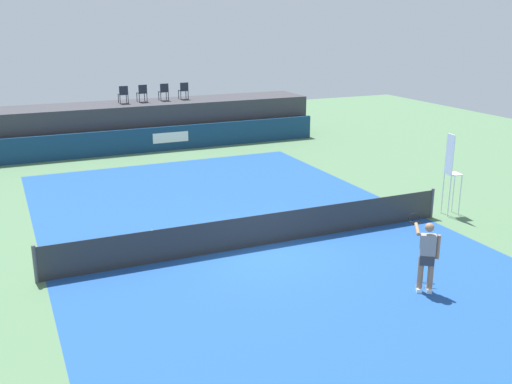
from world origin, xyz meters
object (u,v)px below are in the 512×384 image
Objects in this scene: spectator_chair_center at (164,91)px; spectator_chair_right at (184,90)px; umpire_chair at (451,169)px; tennis_player at (427,254)px; spectator_chair_far_left at (123,94)px; tennis_ball at (152,231)px; spectator_chair_left at (142,92)px; net_post_far at (432,203)px; net_post_near at (35,264)px.

spectator_chair_center is 1.09m from spectator_chair_right.
tennis_player is (-4.48, -4.33, -0.63)m from umpire_chair.
spectator_chair_center is 16.39m from umpire_chair.
spectator_chair_far_left is at bearing 116.53° from umpire_chair.
tennis_ball is at bearing -111.52° from spectator_chair_right.
spectator_chair_left is 0.50× the size of tennis_player.
spectator_chair_far_left is 3.24m from spectator_chair_right.
umpire_chair is (6.60, -15.34, -1.11)m from spectator_chair_left.
spectator_chair_far_left is at bearing 99.02° from tennis_player.
umpire_chair is 40.59× the size of tennis_ball.
spectator_chair_left is 19.86m from tennis_player.
umpire_chair is 1.28m from net_post_far.
spectator_chair_far_left reaches higher than umpire_chair.
spectator_chair_far_left is 1.00× the size of spectator_chair_center.
spectator_chair_center reaches higher than umpire_chair.
tennis_player is at bearing -131.36° from net_post_far.
net_post_far is at bearing 48.64° from tennis_player.
spectator_chair_far_left is 13.06× the size of tennis_ball.
spectator_chair_far_left and spectator_chair_right have the same top height.
tennis_ball is at bearing 164.90° from net_post_far.
spectator_chair_left is (0.99, 0.15, 0.00)m from spectator_chair_far_left.
spectator_chair_left is 13.06× the size of tennis_ball.
net_post_far is 0.56× the size of tennis_player.
spectator_chair_left is at bearing 113.26° from umpire_chair.
tennis_ball is (-4.08, -13.05, -2.66)m from spectator_chair_center.
tennis_ball is at bearing 33.84° from net_post_near.
net_post_far is at bearing -76.66° from spectator_chair_right.
net_post_far is at bearing -72.86° from spectator_chair_center.
spectator_chair_right reaches higher than tennis_player.
tennis_player is (2.11, -19.68, -1.73)m from spectator_chair_left.
spectator_chair_right is 14.34m from tennis_ball.
spectator_chair_left is at bearing 67.10° from net_post_near.
spectator_chair_center is 0.89× the size of net_post_far.
spectator_chair_far_left is 17.02m from umpire_chair.
spectator_chair_center reaches higher than net_post_far.
spectator_chair_far_left reaches higher than tennis_player.
net_post_far is at bearing -15.10° from tennis_ball.
umpire_chair is at bearing -63.47° from spectator_chair_far_left.
spectator_chair_left is at bearing -176.58° from spectator_chair_right.
umpire_chair reaches higher than net_post_far.
net_post_far is (-0.68, -0.02, -1.09)m from umpire_chair.
net_post_near is 1.00× the size of net_post_far.
spectator_chair_far_left is 0.32× the size of umpire_chair.
spectator_chair_right is at bearing 103.34° from net_post_far.
net_post_near is (-6.49, -15.36, -2.19)m from spectator_chair_left.
net_post_far is (3.67, -15.49, -2.19)m from spectator_chair_right.
spectator_chair_far_left is 1.00× the size of spectator_chair_right.
spectator_chair_right is 0.89× the size of net_post_near.
tennis_ball is (-8.84, 2.39, -0.46)m from net_post_far.
net_post_far is at bearing -65.60° from spectator_chair_far_left.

